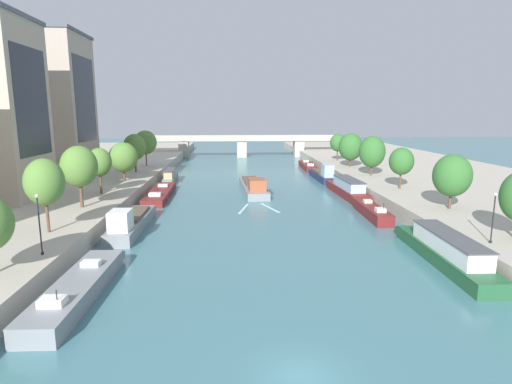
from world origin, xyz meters
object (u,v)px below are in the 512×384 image
object	(u,v)px
tree_right_past_mid	(452,175)
tree_right_end_of_row	(372,152)
moored_boat_left_downstream	(160,193)
tree_left_nearest	(79,167)
moored_boat_left_lone	(170,177)
tree_left_third	(145,142)
moored_boat_left_end	(131,222)
tree_right_third	(401,161)
barge_midriver	(253,186)
moored_boat_right_lone	(372,211)
tree_left_second	(135,147)
tree_right_far	(338,143)
lamppost_right_bank	(493,216)
moored_boat_left_gap_after	(78,288)
tree_right_distant	(351,147)
lamppost_left_bank	(39,222)
moored_boat_right_midway	(322,175)
tree_left_end_of_row	(99,162)
tree_left_midway	(44,182)
bridge_far	(242,143)
tree_left_far	(123,157)
moored_boat_right_downstream	(308,166)
moored_boat_right_end	(445,250)

from	to	relation	value
tree_right_past_mid	tree_right_end_of_row	distance (m)	26.32
moored_boat_left_downstream	tree_left_nearest	xyz separation A→B (m)	(-6.58, -15.23, 6.20)
moored_boat_left_lone	tree_left_third	bearing A→B (deg)	124.18
moored_boat_left_end	tree_left_nearest	size ratio (longest dim) A/B	2.02
tree_right_third	tree_right_past_mid	bearing A→B (deg)	-87.38
barge_midriver	tree_right_end_of_row	size ratio (longest dim) A/B	2.78
moored_boat_right_lone	tree_left_second	xyz separation A→B (m)	(-35.52, 29.23, 5.84)
tree_right_far	lamppost_right_bank	world-z (taller)	tree_right_far
moored_boat_left_end	tree_left_second	xyz separation A→B (m)	(-6.73, 33.93, 5.56)
moored_boat_left_downstream	tree_right_third	distance (m)	36.51
moored_boat_left_gap_after	tree_right_third	xyz separation A→B (m)	(35.63, 30.29, 5.30)
tree_right_end_of_row	lamppost_right_bank	bearing A→B (deg)	-93.99
moored_boat_left_lone	tree_right_distant	distance (m)	36.48
barge_midriver	lamppost_right_bank	size ratio (longest dim) A/B	4.41
tree_left_third	lamppost_left_bank	world-z (taller)	tree_left_third
moored_boat_left_downstream	moored_boat_right_midway	xyz separation A→B (m)	(28.78, 15.01, 0.45)
moored_boat_right_midway	tree_right_end_of_row	distance (m)	11.41
moored_boat_right_midway	barge_midriver	bearing A→B (deg)	-142.13
tree_left_end_of_row	lamppost_left_bank	distance (m)	25.78
moored_boat_right_midway	tree_right_end_of_row	bearing A→B (deg)	-46.30
moored_boat_right_midway	tree_right_past_mid	size ratio (longest dim) A/B	2.25
tree_left_midway	lamppost_left_bank	size ratio (longest dim) A/B	1.43
tree_left_nearest	bridge_far	bearing A→B (deg)	74.24
tree_right_third	tree_left_third	bearing A→B (deg)	145.40
moored_boat_left_end	moored_boat_right_midway	xyz separation A→B (m)	(28.91, 33.96, 0.02)
moored_boat_left_end	tree_right_end_of_row	distance (m)	45.01
bridge_far	tree_left_far	bearing A→B (deg)	-110.79
moored_boat_left_downstream	lamppost_right_bank	world-z (taller)	lamppost_right_bank
moored_boat_left_downstream	lamppost_left_bank	world-z (taller)	lamppost_left_bank
tree_left_midway	lamppost_left_bank	bearing A→B (deg)	-71.59
moored_boat_right_lone	moored_boat_right_downstream	xyz separation A→B (m)	(0.33, 46.23, -0.10)
moored_boat_left_end	moored_boat_right_lone	bearing A→B (deg)	9.26
moored_boat_left_gap_after	moored_boat_left_end	size ratio (longest dim) A/B	1.00
tree_left_end_of_row	tree_left_second	xyz separation A→B (m)	(0.00, 21.65, 0.29)
lamppost_right_bank	tree_right_distant	bearing A→B (deg)	87.44
tree_left_far	tree_right_end_of_row	distance (m)	42.33
moored_boat_left_end	tree_left_nearest	distance (m)	9.43
tree_left_nearest	moored_boat_left_gap_after	bearing A→B (deg)	-72.30
lamppost_right_bank	moored_boat_right_downstream	bearing A→B (deg)	93.70
moored_boat_left_end	tree_left_midway	xyz separation A→B (m)	(-5.94, -6.80, 5.69)
moored_boat_left_end	tree_left_second	bearing A→B (deg)	101.22
tree_right_distant	bridge_far	distance (m)	44.82
moored_boat_right_downstream	tree_right_third	xyz separation A→B (m)	(6.67, -37.63, 5.36)
tree_left_second	lamppost_left_bank	size ratio (longest dim) A/B	1.46
tree_right_past_mid	moored_boat_right_downstream	bearing A→B (deg)	98.16
moored_boat_right_end	tree_left_nearest	world-z (taller)	tree_left_nearest
moored_boat_right_midway	tree_right_end_of_row	size ratio (longest dim) A/B	2.06
tree_left_end_of_row	lamppost_right_bank	xyz separation A→B (m)	(39.96, -24.84, -1.92)
tree_left_midway	tree_left_end_of_row	xyz separation A→B (m)	(-0.79, 19.08, -0.41)
tree_left_end_of_row	tree_right_far	size ratio (longest dim) A/B	1.02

